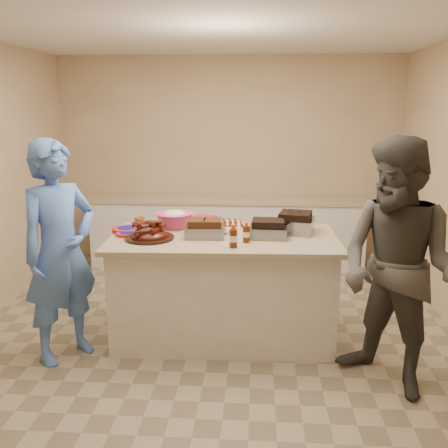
# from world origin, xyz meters

# --- Properties ---
(room) EXTENTS (4.50, 5.00, 2.70)m
(room) POSITION_xyz_m (0.00, 0.00, 0.00)
(room) COLOR tan
(room) RESTS_ON ground
(back_counter) EXTENTS (3.60, 0.64, 0.90)m
(back_counter) POSITION_xyz_m (0.00, 2.20, 0.45)
(back_counter) COLOR silver
(back_counter) RESTS_ON ground
(island) EXTENTS (2.02, 1.11, 0.94)m
(island) POSITION_xyz_m (0.10, 0.07, 0.00)
(island) COLOR silver
(island) RESTS_ON ground
(rib_platter) EXTENTS (0.53, 0.53, 0.17)m
(rib_platter) POSITION_xyz_m (-0.53, -0.05, 0.94)
(rib_platter) COLOR #411005
(rib_platter) RESTS_ON island
(pulled_pork_tray) EXTENTS (0.35, 0.27, 0.10)m
(pulled_pork_tray) POSITION_xyz_m (-0.06, 0.05, 0.94)
(pulled_pork_tray) COLOR #47230F
(pulled_pork_tray) RESTS_ON island
(brisket_tray) EXTENTS (0.33, 0.28, 0.10)m
(brisket_tray) POSITION_xyz_m (0.49, 0.08, 0.94)
(brisket_tray) COLOR black
(brisket_tray) RESTS_ON island
(roasting_pan) EXTENTS (0.38, 0.38, 0.13)m
(roasting_pan) POSITION_xyz_m (0.74, 0.26, 0.94)
(roasting_pan) COLOR gray
(roasting_pan) RESTS_ON island
(coleslaw_bowl) EXTENTS (0.37, 0.37, 0.24)m
(coleslaw_bowl) POSITION_xyz_m (-0.38, 0.36, 0.94)
(coleslaw_bowl) COLOR #CC376C
(coleslaw_bowl) RESTS_ON island
(sausage_plate) EXTENTS (0.36, 0.36, 0.05)m
(sausage_plate) POSITION_xyz_m (0.13, 0.47, 0.94)
(sausage_plate) COLOR silver
(sausage_plate) RESTS_ON island
(mac_cheese_dish) EXTENTS (0.29, 0.23, 0.07)m
(mac_cheese_dish) POSITION_xyz_m (0.68, 0.37, 0.94)
(mac_cheese_dish) COLOR orange
(mac_cheese_dish) RESTS_ON island
(bbq_bottle_a) EXTENTS (0.07, 0.07, 0.19)m
(bbq_bottle_a) POSITION_xyz_m (0.20, -0.27, 0.94)
(bbq_bottle_a) COLOR #451F09
(bbq_bottle_a) RESTS_ON island
(bbq_bottle_b) EXTENTS (0.06, 0.06, 0.17)m
(bbq_bottle_b) POSITION_xyz_m (0.30, -0.10, 0.94)
(bbq_bottle_b) COLOR #451F09
(bbq_bottle_b) RESTS_ON island
(mustard_bottle) EXTENTS (0.05, 0.05, 0.12)m
(mustard_bottle) POSITION_xyz_m (-0.08, 0.12, 0.94)
(mustard_bottle) COLOR gold
(mustard_bottle) RESTS_ON island
(sauce_bowl) EXTENTS (0.13, 0.04, 0.13)m
(sauce_bowl) POSITION_xyz_m (0.08, 0.18, 0.94)
(sauce_bowl) COLOR silver
(sauce_bowl) RESTS_ON island
(plate_stack_large) EXTENTS (0.28, 0.28, 0.03)m
(plate_stack_large) POSITION_xyz_m (-0.79, 0.20, 0.94)
(plate_stack_large) COLOR #A81A19
(plate_stack_large) RESTS_ON island
(plate_stack_small) EXTENTS (0.20, 0.20, 0.03)m
(plate_stack_small) POSITION_xyz_m (-0.76, 0.05, 0.94)
(plate_stack_small) COLOR #A81A19
(plate_stack_small) RESTS_ON island
(plastic_cup) EXTENTS (0.10, 0.09, 0.10)m
(plastic_cup) POSITION_xyz_m (-0.72, 0.37, 0.94)
(plastic_cup) COLOR #8E5A15
(plastic_cup) RESTS_ON island
(basket_stack) EXTENTS (0.21, 0.17, 0.09)m
(basket_stack) POSITION_xyz_m (-0.10, 0.46, 0.94)
(basket_stack) COLOR #A81A19
(basket_stack) RESTS_ON island
(guest_blue) EXTENTS (1.86, 1.62, 0.44)m
(guest_blue) POSITION_xyz_m (-1.19, -0.39, 0.00)
(guest_blue) COLOR #4F7BD5
(guest_blue) RESTS_ON ground
(guest_gray) EXTENTS (1.99, 1.93, 0.71)m
(guest_gray) POSITION_xyz_m (1.40, -0.70, 0.00)
(guest_gray) COLOR #4B4944
(guest_gray) RESTS_ON ground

